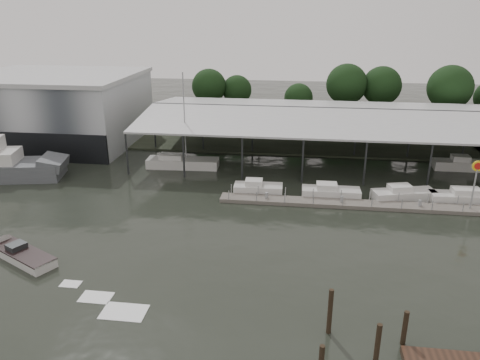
# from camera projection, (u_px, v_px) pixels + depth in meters

# --- Properties ---
(ground) EXTENTS (200.00, 200.00, 0.00)m
(ground) POSITION_uv_depth(u_px,v_px,m) (191.00, 241.00, 42.27)
(ground) COLOR black
(ground) RESTS_ON ground
(land_strip_far) EXTENTS (140.00, 30.00, 0.30)m
(land_strip_far) POSITION_uv_depth(u_px,v_px,m) (247.00, 128.00, 81.29)
(land_strip_far) COLOR #394030
(land_strip_far) RESTS_ON ground
(storage_warehouse) EXTENTS (24.50, 20.50, 10.50)m
(storage_warehouse) POSITION_uv_depth(u_px,v_px,m) (57.00, 108.00, 71.76)
(storage_warehouse) COLOR #B0B6BB
(storage_warehouse) RESTS_ON ground
(covered_boat_shed) EXTENTS (58.24, 24.00, 6.96)m
(covered_boat_shed) POSITION_uv_depth(u_px,v_px,m) (358.00, 114.00, 64.07)
(covered_boat_shed) COLOR #BABCBE
(covered_boat_shed) RESTS_ON ground
(floating_dock) EXTENTS (28.00, 2.00, 1.40)m
(floating_dock) POSITION_uv_depth(u_px,v_px,m) (351.00, 204.00, 49.64)
(floating_dock) COLOR slate
(floating_dock) RESTS_ON ground
(shell_fuel_sign) EXTENTS (1.10, 0.18, 5.55)m
(shell_fuel_sign) POSITION_uv_depth(u_px,v_px,m) (476.00, 176.00, 46.85)
(shell_fuel_sign) COLOR #979A9C
(shell_fuel_sign) RESTS_ON ground
(white_sailboat) EXTENTS (9.43, 3.04, 12.58)m
(white_sailboat) POSITION_uv_depth(u_px,v_px,m) (182.00, 163.00, 61.44)
(white_sailboat) COLOR silver
(white_sailboat) RESTS_ON ground
(speedboat_underway) EXTENTS (17.39, 10.05, 2.00)m
(speedboat_underway) POSITION_uv_depth(u_px,v_px,m) (17.00, 252.00, 39.43)
(speedboat_underway) COLOR silver
(speedboat_underway) RESTS_ON ground
(moored_cruiser_0) EXTENTS (5.51, 2.38, 1.70)m
(moored_cruiser_0) POSITION_uv_depth(u_px,v_px,m) (258.00, 188.00, 52.81)
(moored_cruiser_0) COLOR silver
(moored_cruiser_0) RESTS_ON ground
(moored_cruiser_1) EXTENTS (6.40, 2.30, 1.70)m
(moored_cruiser_1) POSITION_uv_depth(u_px,v_px,m) (330.00, 192.00, 51.69)
(moored_cruiser_1) COLOR silver
(moored_cruiser_1) RESTS_ON ground
(moored_cruiser_2) EXTENTS (7.18, 3.89, 1.70)m
(moored_cruiser_2) POSITION_uv_depth(u_px,v_px,m) (403.00, 194.00, 51.17)
(moored_cruiser_2) COLOR silver
(moored_cruiser_2) RESTS_ON ground
(moored_cruiser_3) EXTENTS (8.37, 2.61, 1.70)m
(moored_cruiser_3) POSITION_uv_depth(u_px,v_px,m) (469.00, 198.00, 50.25)
(moored_cruiser_3) COLOR silver
(moored_cruiser_3) RESTS_ON ground
(horizon_tree_line) EXTENTS (71.36, 11.97, 11.06)m
(horizon_tree_line) POSITION_uv_depth(u_px,v_px,m) (390.00, 89.00, 81.30)
(horizon_tree_line) COLOR black
(horizon_tree_line) RESTS_ON ground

